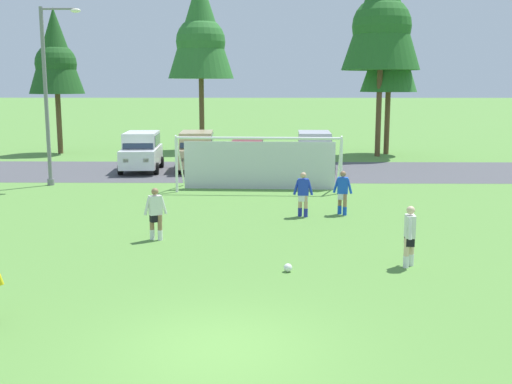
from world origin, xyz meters
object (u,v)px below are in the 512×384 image
player_defender_far (303,195)px  parked_car_slot_center_left (247,155)px  soccer_ball (288,268)px  street_lamp (49,95)px  player_striker_near (343,193)px  parked_car_slot_far_left (142,151)px  soccer_goal (259,162)px  player_winger_left (156,214)px  parked_car_slot_left (197,150)px  parked_car_slot_center (314,151)px  player_midfield_center (410,236)px

player_defender_far → parked_car_slot_center_left: size_ratio=0.38×
soccer_ball → street_lamp: 17.91m
player_striker_near → parked_car_slot_far_left: bearing=130.1°
soccer_ball → parked_car_slot_center_left: bearing=94.9°
soccer_ball → parked_car_slot_center_left: 18.97m
soccer_goal → player_winger_left: bearing=-108.4°
soccer_ball → player_striker_near: bearing=72.3°
player_striker_near → parked_car_slot_far_left: (-9.77, 11.59, 0.29)m
soccer_goal → parked_car_slot_left: bearing=118.7°
soccer_ball → player_winger_left: 5.19m
soccer_ball → soccer_goal: size_ratio=0.03×
soccer_ball → parked_car_slot_center: parked_car_slot_center is taller
player_midfield_center → player_winger_left: same height
soccer_ball → player_midfield_center: size_ratio=0.13×
soccer_ball → parked_car_slot_far_left: size_ratio=0.05×
player_defender_far → parked_car_slot_far_left: parked_car_slot_far_left is taller
soccer_ball → parked_car_slot_center_left: size_ratio=0.05×
parked_car_slot_center_left → player_striker_near: bearing=-71.8°
parked_car_slot_center_left → player_winger_left: bearing=-98.6°
soccer_goal → parked_car_slot_center_left: 6.40m
player_midfield_center → street_lamp: street_lamp is taller
street_lamp → soccer_ball: bearing=-51.9°
player_midfield_center → parked_car_slot_left: parked_car_slot_left is taller
player_striker_near → player_midfield_center: same height
player_defender_far → player_striker_near: bearing=14.3°
soccer_ball → parked_car_slot_far_left: parked_car_slot_far_left is taller
soccer_ball → player_winger_left: player_winger_left is taller
player_striker_near → street_lamp: bearing=153.1°
player_winger_left → parked_car_slot_center: (6.12, 15.78, 0.29)m
player_striker_near → parked_car_slot_center_left: bearing=108.2°
player_midfield_center → street_lamp: 19.52m
player_striker_near → player_defender_far: 1.53m
parked_car_slot_left → player_winger_left: bearing=-88.3°
player_striker_near → parked_car_slot_center: (-0.13, 11.92, 0.29)m
soccer_goal → player_midfield_center: 12.72m
player_striker_near → player_midfield_center: 6.66m
street_lamp → parked_car_slot_center: bearing=22.4°
player_winger_left → parked_car_slot_left: size_ratio=0.35×
player_defender_far → soccer_goal: bearing=106.0°
player_winger_left → soccer_ball: bearing=-39.2°
player_winger_left → parked_car_slot_center_left: size_ratio=0.38×
soccer_ball → player_striker_near: (2.26, 7.11, 0.71)m
player_striker_near → player_midfield_center: size_ratio=1.00×
player_striker_near → street_lamp: (-13.02, 6.59, 3.46)m
player_striker_near → parked_car_slot_center_left: (-3.87, 11.78, 0.05)m
player_defender_far → street_lamp: size_ratio=0.20×
soccer_goal → parked_car_slot_center: bearing=65.0°
parked_car_slot_left → street_lamp: 8.86m
player_defender_far → parked_car_slot_center: (1.35, 12.30, 0.29)m
soccer_ball → parked_car_slot_left: size_ratio=0.05×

